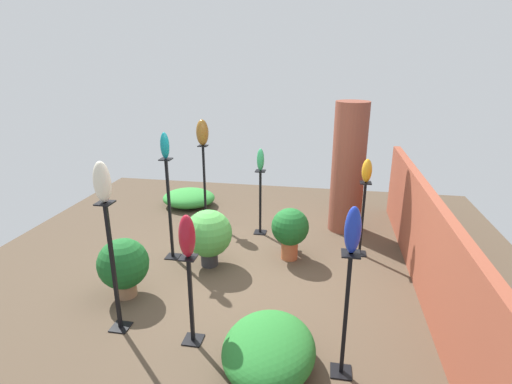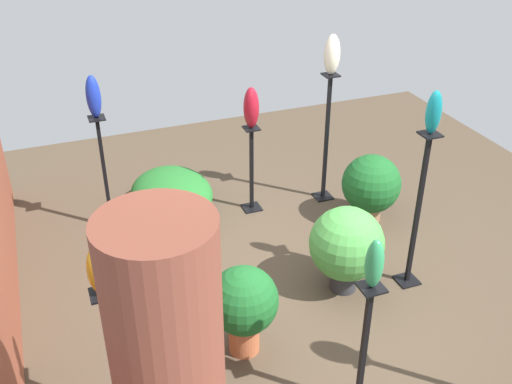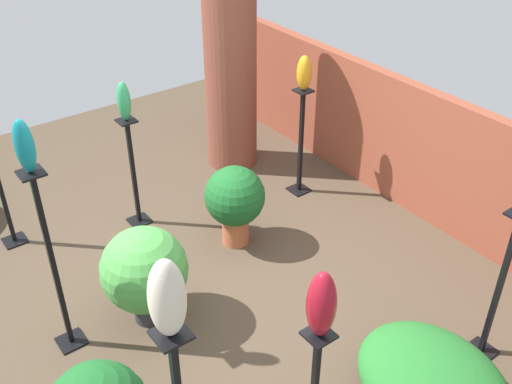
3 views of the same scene
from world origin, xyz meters
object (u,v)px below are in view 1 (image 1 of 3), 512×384
(art_vase_cobalt, at_px, (353,230))
(pedestal_jade, at_px, (260,205))
(potted_plant_near_pillar, at_px, (208,234))
(brick_pillar, at_px, (348,168))
(potted_plant_mid_left, at_px, (290,229))
(potted_plant_walkway_edge, at_px, (123,265))
(art_vase_bronze, at_px, (202,132))
(pedestal_teal, at_px, (170,213))
(art_vase_ruby, at_px, (187,236))
(pedestal_amber, at_px, (362,222))
(pedestal_ruby, at_px, (191,304))
(pedestal_bronze, at_px, (205,186))
(art_vase_jade, at_px, (260,160))
(art_vase_teal, at_px, (165,146))
(pedestal_cobalt, at_px, (345,321))
(art_vase_ivory, at_px, (102,182))
(pedestal_ivory, at_px, (114,273))
(art_vase_amber, at_px, (367,171))

(art_vase_cobalt, bearing_deg, pedestal_jade, -156.89)
(art_vase_cobalt, xyz_separation_m, potted_plant_near_pillar, (-1.79, -1.82, -0.99))
(brick_pillar, relative_size, potted_plant_mid_left, 2.80)
(potted_plant_walkway_edge, bearing_deg, art_vase_bronze, 174.39)
(pedestal_teal, xyz_separation_m, art_vase_ruby, (1.73, 0.90, 0.51))
(pedestal_amber, distance_m, pedestal_ruby, 2.98)
(brick_pillar, xyz_separation_m, pedestal_amber, (0.93, 0.21, -0.57))
(pedestal_jade, xyz_separation_m, pedestal_bronze, (-0.41, -1.09, 0.14))
(pedestal_amber, bearing_deg, art_vase_cobalt, -7.48)
(art_vase_jade, xyz_separation_m, art_vase_teal, (1.10, -1.14, 0.42))
(pedestal_cobalt, distance_m, art_vase_ruby, 1.66)
(art_vase_jade, bearing_deg, pedestal_teal, -46.18)
(potted_plant_walkway_edge, bearing_deg, art_vase_ivory, 21.58)
(pedestal_bronze, height_order, potted_plant_walkway_edge, pedestal_bronze)
(art_vase_ivory, bearing_deg, art_vase_bronze, 179.77)
(potted_plant_mid_left, bearing_deg, pedestal_amber, 107.20)
(art_vase_ruby, relative_size, potted_plant_mid_left, 0.56)
(pedestal_jade, distance_m, art_vase_jade, 0.78)
(art_vase_cobalt, distance_m, art_vase_ivory, 2.41)
(pedestal_ivory, bearing_deg, art_vase_cobalt, 84.13)
(brick_pillar, height_order, art_vase_bronze, brick_pillar)
(potted_plant_mid_left, bearing_deg, art_vase_ruby, -22.18)
(pedestal_amber, distance_m, art_vase_teal, 3.06)
(brick_pillar, relative_size, pedestal_cobalt, 1.73)
(brick_pillar, height_order, pedestal_ruby, brick_pillar)
(pedestal_ruby, xyz_separation_m, potted_plant_near_pillar, (-1.61, -0.29, 0.03))
(art_vase_amber, height_order, art_vase_ruby, art_vase_amber)
(pedestal_teal, xyz_separation_m, art_vase_amber, (-0.60, 2.76, 0.61))
(art_vase_ruby, distance_m, potted_plant_mid_left, 2.29)
(art_vase_bronze, bearing_deg, art_vase_ivory, -0.23)
(pedestal_jade, bearing_deg, art_vase_ruby, -4.86)
(pedestal_jade, height_order, art_vase_ruby, art_vase_ruby)
(pedestal_bronze, bearing_deg, art_vase_ivory, -0.23)
(art_vase_cobalt, xyz_separation_m, art_vase_ivory, (-0.25, -2.39, 0.21))
(pedestal_bronze, relative_size, art_vase_teal, 3.78)
(pedestal_cobalt, height_order, pedestal_bronze, pedestal_bronze)
(brick_pillar, bearing_deg, art_vase_bronze, -89.57)
(art_vase_ivory, xyz_separation_m, art_vase_amber, (-2.27, 2.72, -0.37))
(art_vase_jade, distance_m, art_vase_teal, 1.64)
(pedestal_cobalt, height_order, pedestal_jade, pedestal_cobalt)
(pedestal_bronze, height_order, potted_plant_mid_left, pedestal_bronze)
(brick_pillar, bearing_deg, pedestal_bronze, -89.57)
(pedestal_jade, xyz_separation_m, art_vase_cobalt, (3.02, 1.29, 0.97))
(pedestal_ruby, bearing_deg, art_vase_amber, 141.43)
(art_vase_cobalt, bearing_deg, art_vase_bronze, -145.29)
(brick_pillar, height_order, pedestal_cobalt, brick_pillar)
(pedestal_teal, height_order, art_vase_ivory, art_vase_ivory)
(potted_plant_mid_left, bearing_deg, art_vase_amber, 107.20)
(pedestal_amber, bearing_deg, pedestal_cobalt, -7.48)
(pedestal_ruby, relative_size, pedestal_teal, 0.65)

